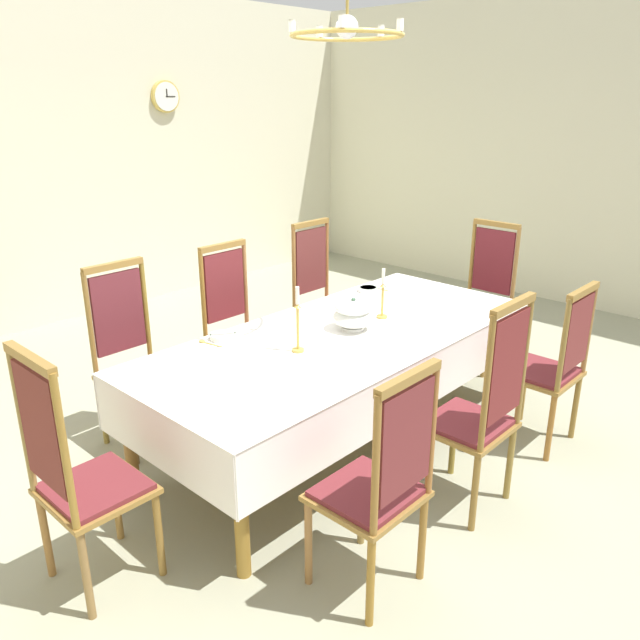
% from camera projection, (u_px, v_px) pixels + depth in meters
% --- Properties ---
extents(ground, '(7.63, 6.54, 0.04)m').
position_uv_depth(ground, '(311.00, 427.00, 4.33)').
color(ground, '#9A9B81').
extents(back_wall, '(7.63, 0.08, 3.12)m').
position_uv_depth(back_wall, '(56.00, 159.00, 5.91)').
color(back_wall, beige).
rests_on(back_wall, ground).
extents(right_wall, '(0.08, 6.54, 3.12)m').
position_uv_depth(right_wall, '(570.00, 154.00, 6.45)').
color(right_wall, beige).
rests_on(right_wall, ground).
extents(dining_table, '(2.69, 1.15, 0.74)m').
position_uv_depth(dining_table, '(343.00, 344.00, 3.91)').
color(dining_table, olive).
rests_on(dining_table, ground).
extents(tablecloth, '(2.71, 1.17, 0.34)m').
position_uv_depth(tablecloth, '(343.00, 345.00, 3.92)').
color(tablecloth, white).
rests_on(tablecloth, dining_table).
extents(chair_south_a, '(0.44, 0.42, 1.12)m').
position_uv_depth(chair_south_a, '(380.00, 482.00, 2.71)').
color(chair_south_a, olive).
rests_on(chair_south_a, ground).
extents(chair_north_a, '(0.44, 0.42, 1.17)m').
position_uv_depth(chair_north_a, '(133.00, 356.00, 3.97)').
color(chair_north_a, olive).
rests_on(chair_north_a, ground).
extents(chair_south_b, '(0.44, 0.42, 1.21)m').
position_uv_depth(chair_south_b, '(481.00, 408.00, 3.28)').
color(chair_south_b, olive).
rests_on(chair_south_b, ground).
extents(chair_north_b, '(0.44, 0.42, 1.15)m').
position_uv_depth(chair_north_b, '(237.00, 323.00, 4.55)').
color(chair_north_b, olive).
rests_on(chair_north_b, ground).
extents(chair_south_c, '(0.44, 0.42, 1.08)m').
position_uv_depth(chair_south_c, '(552.00, 364.00, 3.93)').
color(chair_south_c, olive).
rests_on(chair_south_c, ground).
extents(chair_north_c, '(0.44, 0.42, 1.18)m').
position_uv_depth(chair_north_c, '(321.00, 294.00, 5.17)').
color(chair_north_c, olive).
rests_on(chair_north_c, ground).
extents(chair_head_west, '(0.42, 0.44, 1.19)m').
position_uv_depth(chair_head_west, '(77.00, 473.00, 2.73)').
color(chair_head_west, olive).
rests_on(chair_head_west, ground).
extents(chair_head_east, '(0.42, 0.44, 1.18)m').
position_uv_depth(chair_head_east, '(483.00, 295.00, 5.15)').
color(chair_head_east, olive).
rests_on(chair_head_east, ground).
extents(soup_tureen, '(0.26, 0.26, 0.21)m').
position_uv_depth(soup_tureen, '(353.00, 314.00, 3.92)').
color(soup_tureen, white).
rests_on(soup_tureen, tablecloth).
extents(candlestick_west, '(0.07, 0.07, 0.39)m').
position_uv_depth(candlestick_west, '(298.00, 325.00, 3.57)').
color(candlestick_west, gold).
rests_on(candlestick_west, tablecloth).
extents(candlestick_east, '(0.07, 0.07, 0.34)m').
position_uv_depth(candlestick_east, '(383.00, 298.00, 4.12)').
color(candlestick_east, gold).
rests_on(candlestick_east, tablecloth).
extents(bowl_near_left, '(0.16, 0.16, 0.03)m').
position_uv_depth(bowl_near_left, '(223.00, 336.00, 3.80)').
color(bowl_near_left, white).
rests_on(bowl_near_left, tablecloth).
extents(bowl_near_right, '(0.14, 0.14, 0.04)m').
position_uv_depth(bowl_near_right, '(368.00, 289.00, 4.70)').
color(bowl_near_right, white).
rests_on(bowl_near_right, tablecloth).
extents(spoon_primary, '(0.05, 0.18, 0.01)m').
position_uv_depth(spoon_primary, '(205.00, 342.00, 3.74)').
color(spoon_primary, gold).
rests_on(spoon_primary, tablecloth).
extents(spoon_secondary, '(0.03, 0.18, 0.01)m').
position_uv_depth(spoon_secondary, '(374.00, 287.00, 4.79)').
color(spoon_secondary, gold).
rests_on(spoon_secondary, tablecloth).
extents(mounted_clock, '(0.32, 0.06, 0.32)m').
position_uv_depth(mounted_clock, '(165.00, 97.00, 6.52)').
color(mounted_clock, '#D1B251').
extents(chandelier, '(0.61, 0.61, 0.66)m').
position_uv_depth(chandelier, '(347.00, 33.00, 3.31)').
color(chandelier, gold).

